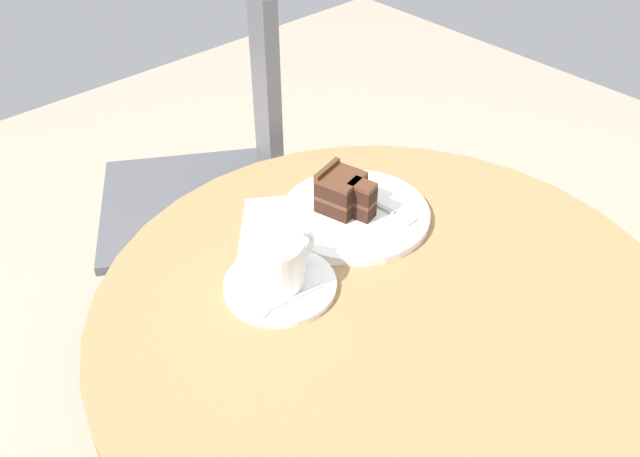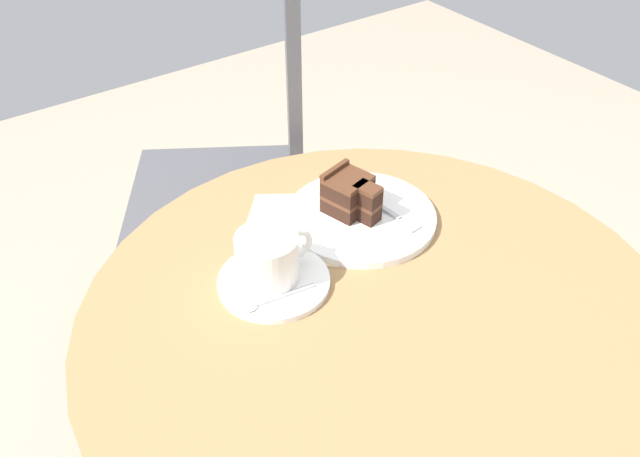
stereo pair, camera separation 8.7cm
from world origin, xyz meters
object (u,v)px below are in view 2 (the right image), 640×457
object	(u,v)px
napkin	(297,225)
coffee_cup	(268,257)
teaspoon	(269,301)
cake_slice	(350,195)
cake_plate	(361,217)
saucer	(274,281)
cafe_chair	(256,155)
fork	(392,214)

from	to	relation	value
napkin	coffee_cup	bearing A→B (deg)	-140.88
teaspoon	cake_slice	world-z (taller)	cake_slice
teaspoon	cake_plate	world-z (taller)	teaspoon
teaspoon	cake_plate	bearing A→B (deg)	-151.50
teaspoon	cake_slice	distance (m)	0.22
saucer	napkin	distance (m)	0.13
saucer	cafe_chair	distance (m)	0.57
fork	napkin	distance (m)	0.14
cake_plate	cake_slice	size ratio (longest dim) A/B	2.45
saucer	cake_slice	distance (m)	0.19
saucer	cake_plate	size ratio (longest dim) A/B	0.67
coffee_cup	teaspoon	bearing A→B (deg)	-122.47
cake_plate	cafe_chair	bearing A→B (deg)	80.75
saucer	teaspoon	world-z (taller)	teaspoon
fork	cafe_chair	distance (m)	0.50
cake_slice	fork	world-z (taller)	cake_slice
coffee_cup	teaspoon	world-z (taller)	coffee_cup
fork	napkin	bearing A→B (deg)	-126.34
cake_slice	cake_plate	bearing A→B (deg)	-59.11
cake_slice	fork	distance (m)	0.07
cake_plate	teaspoon	bearing A→B (deg)	-160.37
coffee_cup	teaspoon	size ratio (longest dim) A/B	1.12
teaspoon	napkin	distance (m)	0.17
teaspoon	cake_slice	xyz separation A→B (m)	(0.20, 0.09, 0.03)
saucer	cafe_chair	world-z (taller)	cafe_chair
fork	cafe_chair	size ratio (longest dim) A/B	0.14
teaspoon	cafe_chair	bearing A→B (deg)	-109.79
cake_slice	fork	bearing A→B (deg)	-45.59
coffee_cup	fork	world-z (taller)	coffee_cup
coffee_cup	saucer	bearing A→B (deg)	-66.75
coffee_cup	cafe_chair	bearing A→B (deg)	61.67
coffee_cup	cafe_chair	size ratio (longest dim) A/B	0.12
saucer	napkin	bearing A→B (deg)	42.09
teaspoon	saucer	bearing A→B (deg)	-121.15
napkin	teaspoon	bearing A→B (deg)	-135.92
fork	cake_plate	bearing A→B (deg)	-135.71
coffee_cup	cake_plate	bearing A→B (deg)	10.90
cake_plate	fork	size ratio (longest dim) A/B	1.67
teaspoon	fork	distance (m)	0.25
fork	napkin	size ratio (longest dim) A/B	0.63
saucer	coffee_cup	xyz separation A→B (m)	(-0.00, 0.01, 0.04)
cake_slice	cafe_chair	world-z (taller)	cafe_chair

